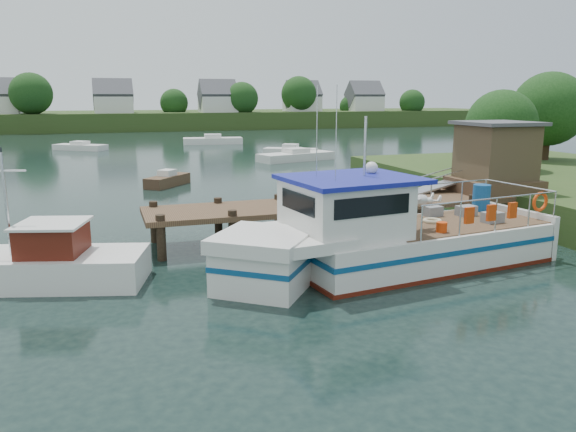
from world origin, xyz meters
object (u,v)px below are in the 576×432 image
object	(u,v)px
moored_b	(290,151)
moored_c	(296,156)
lobster_boat	(384,238)
moored_far	(213,140)
moored_d	(80,147)
dock	(445,176)
moored_rowboat	(167,180)
work_boat	(27,264)

from	to	relation	value
moored_b	moored_c	world-z (taller)	moored_b
moored_b	lobster_boat	bearing A→B (deg)	-108.41
lobster_boat	moored_b	world-z (taller)	lobster_boat
moored_far	moored_d	world-z (taller)	moored_far
dock	moored_b	world-z (taller)	dock
dock	moored_rowboat	size ratio (longest dim) A/B	4.76
moored_c	moored_d	distance (m)	24.55
lobster_boat	moored_rowboat	world-z (taller)	lobster_boat
work_boat	moored_b	world-z (taller)	work_boat
lobster_boat	work_boat	xyz separation A→B (m)	(-10.79, 2.08, -0.44)
moored_rowboat	moored_c	bearing A→B (deg)	21.25
dock	moored_d	world-z (taller)	dock
work_boat	moored_far	xyz separation A→B (m)	(14.89, 48.64, -0.19)
moored_c	moored_d	size ratio (longest dim) A/B	1.29
dock	work_boat	world-z (taller)	dock
work_boat	moored_rowboat	xyz separation A→B (m)	(6.14, 17.93, -0.25)
moored_b	moored_d	xyz separation A→B (m)	(-19.21, 12.19, -0.06)
moored_rowboat	moored_b	xyz separation A→B (m)	(13.25, 15.10, 0.03)
moored_d	moored_b	bearing A→B (deg)	-57.13
moored_rowboat	moored_b	world-z (taller)	moored_b
dock	moored_c	world-z (taller)	dock
lobster_boat	moored_c	distance (m)	31.89
moored_c	moored_far	bearing A→B (deg)	93.46
work_boat	moored_far	size ratio (longest dim) A/B	1.05
work_boat	moored_c	xyz separation A→B (m)	(18.48, 28.86, -0.22)
dock	moored_c	xyz separation A→B (m)	(2.39, 26.25, -1.84)
lobster_boat	moored_far	bearing A→B (deg)	77.84
moored_rowboat	moored_far	bearing A→B (deg)	53.82
moored_b	moored_d	size ratio (longest dim) A/B	0.92
moored_far	moored_c	bearing A→B (deg)	-87.23
work_boat	moored_far	world-z (taller)	work_boat
moored_rowboat	moored_b	size ratio (longest dim) A/B	0.67
work_boat	moored_b	distance (m)	38.30
moored_d	moored_c	bearing A→B (deg)	-66.53
work_boat	moored_d	xyz separation A→B (m)	(0.18, 45.22, -0.28)
moored_rowboat	moored_c	size ratio (longest dim) A/B	0.48
work_boat	moored_rowboat	world-z (taller)	work_boat
work_boat	moored_b	bearing A→B (deg)	75.31
lobster_boat	work_boat	distance (m)	10.99
dock	lobster_boat	xyz separation A→B (m)	(-5.31, -4.68, -1.18)
moored_d	dock	bearing A→B (deg)	-94.25
dock	moored_b	size ratio (longest dim) A/B	3.20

